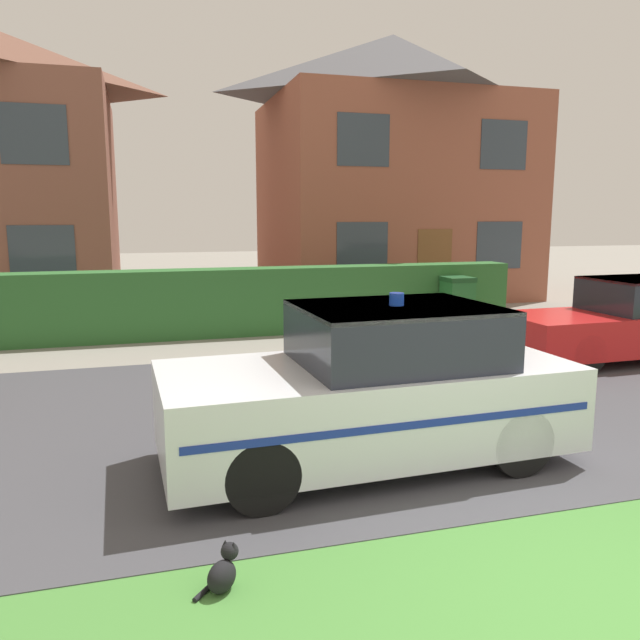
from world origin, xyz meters
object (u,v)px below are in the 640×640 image
(cat, at_px, (223,572))
(neighbour_car_near, at_px, (630,322))
(wheelie_bin, at_px, (457,303))
(house_right, at_px, (391,166))
(police_car, at_px, (374,389))

(cat, bearing_deg, neighbour_car_near, -17.14)
(neighbour_car_near, bearing_deg, wheelie_bin, -66.87)
(neighbour_car_near, relative_size, wheelie_bin, 3.86)
(house_right, distance_m, wheelie_bin, 7.22)
(wheelie_bin, bearing_deg, neighbour_car_near, -65.34)
(house_right, xyz_separation_m, wheelie_bin, (-1.00, -6.30, -3.39))
(police_car, xyz_separation_m, cat, (-1.75, -1.80, -0.63))
(police_car, bearing_deg, house_right, -114.94)
(house_right, bearing_deg, cat, -116.20)
(neighbour_car_near, distance_m, wheelie_bin, 3.68)
(cat, bearing_deg, house_right, 14.18)
(police_car, relative_size, wheelie_bin, 3.56)
(police_car, bearing_deg, wheelie_bin, -126.34)
(police_car, bearing_deg, neighbour_car_near, -154.44)
(police_car, distance_m, wheelie_bin, 7.79)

